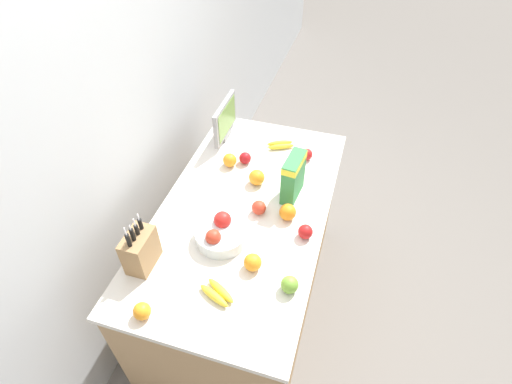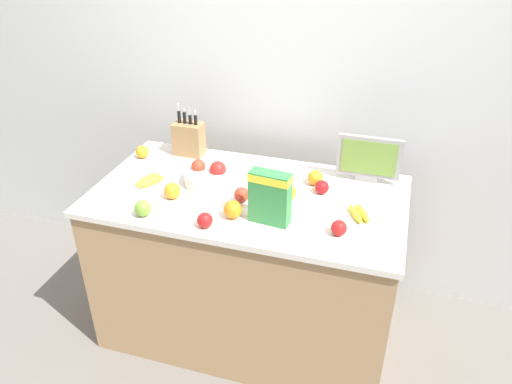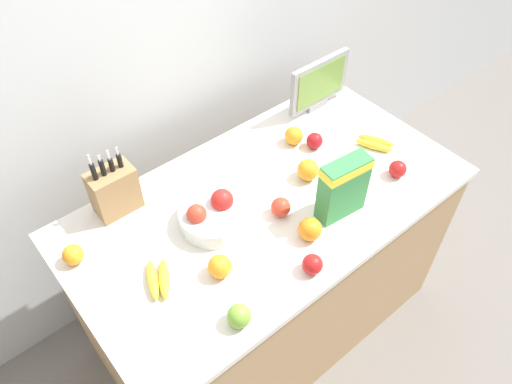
% 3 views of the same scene
% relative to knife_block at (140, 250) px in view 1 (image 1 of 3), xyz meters
% --- Properties ---
extents(ground_plane, '(14.00, 14.00, 0.00)m').
position_rel_knife_block_xyz_m(ground_plane, '(0.45, -0.32, -0.98)').
color(ground_plane, slate).
extents(wall_back, '(9.00, 0.06, 2.60)m').
position_rel_knife_block_xyz_m(wall_back, '(0.45, 0.31, 0.32)').
color(wall_back, silver).
rests_on(wall_back, ground_plane).
extents(counter, '(1.52, 0.83, 0.88)m').
position_rel_knife_block_xyz_m(counter, '(0.45, -0.32, -0.54)').
color(counter, tan).
rests_on(counter, ground_plane).
extents(knife_block, '(0.16, 0.10, 0.30)m').
position_rel_knife_block_xyz_m(knife_block, '(0.00, 0.00, 0.00)').
color(knife_block, '#937047').
rests_on(knife_block, counter).
extents(small_monitor, '(0.32, 0.03, 0.24)m').
position_rel_knife_block_xyz_m(small_monitor, '(0.99, -0.03, 0.04)').
color(small_monitor, gray).
rests_on(small_monitor, counter).
extents(cereal_box, '(0.19, 0.09, 0.25)m').
position_rel_knife_block_xyz_m(cereal_box, '(0.61, -0.53, 0.04)').
color(cereal_box, '#338442').
rests_on(cereal_box, counter).
extents(fruit_bowl, '(0.25, 0.25, 0.12)m').
position_rel_knife_block_xyz_m(fruit_bowl, '(0.23, -0.28, -0.05)').
color(fruit_bowl, silver).
rests_on(fruit_bowl, counter).
extents(banana_bunch_left, '(0.13, 0.17, 0.04)m').
position_rel_knife_block_xyz_m(banana_bunch_left, '(-0.06, -0.37, -0.08)').
color(banana_bunch_left, yellow).
rests_on(banana_bunch_left, counter).
extents(banana_bunch_right, '(0.13, 0.17, 0.03)m').
position_rel_knife_block_xyz_m(banana_bunch_right, '(0.99, -0.37, -0.08)').
color(banana_bunch_right, yellow).
rests_on(banana_bunch_right, counter).
extents(apple_front, '(0.08, 0.08, 0.08)m').
position_rel_knife_block_xyz_m(apple_front, '(0.05, -0.65, -0.06)').
color(apple_front, '#6B9E33').
rests_on(apple_front, counter).
extents(apple_leftmost, '(0.07, 0.07, 0.07)m').
position_rel_knife_block_xyz_m(apple_leftmost, '(0.92, -0.54, -0.06)').
color(apple_leftmost, red).
rests_on(apple_leftmost, counter).
extents(apple_near_bananas, '(0.07, 0.07, 0.07)m').
position_rel_knife_block_xyz_m(apple_near_bananas, '(0.36, -0.65, -0.06)').
color(apple_near_bananas, red).
rests_on(apple_near_bananas, counter).
extents(apple_middle, '(0.07, 0.07, 0.07)m').
position_rel_knife_block_xyz_m(apple_middle, '(0.44, -0.40, -0.06)').
color(apple_middle, red).
rests_on(apple_middle, counter).
extents(apple_rear, '(0.07, 0.07, 0.07)m').
position_rel_knife_block_xyz_m(apple_rear, '(0.79, -0.22, -0.06)').
color(apple_rear, '#A31419').
rests_on(apple_rear, counter).
extents(orange_near_bowl, '(0.08, 0.08, 0.08)m').
position_rel_knife_block_xyz_m(orange_near_bowl, '(0.12, -0.47, -0.06)').
color(orange_near_bowl, orange).
rests_on(orange_near_bowl, counter).
extents(orange_front_center, '(0.08, 0.08, 0.08)m').
position_rel_knife_block_xyz_m(orange_front_center, '(0.45, -0.55, -0.05)').
color(orange_front_center, orange).
rests_on(orange_front_center, counter).
extents(orange_mid_left, '(0.07, 0.07, 0.07)m').
position_rel_knife_block_xyz_m(orange_mid_left, '(-0.23, -0.12, -0.06)').
color(orange_mid_left, orange).
rests_on(orange_mid_left, counter).
extents(orange_front_left, '(0.08, 0.08, 0.08)m').
position_rel_knife_block_xyz_m(orange_front_left, '(0.74, -0.14, -0.06)').
color(orange_front_left, orange).
rests_on(orange_front_left, counter).
extents(orange_by_cereal, '(0.09, 0.09, 0.09)m').
position_rel_knife_block_xyz_m(orange_by_cereal, '(0.65, -0.33, -0.05)').
color(orange_by_cereal, orange).
rests_on(orange_by_cereal, counter).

